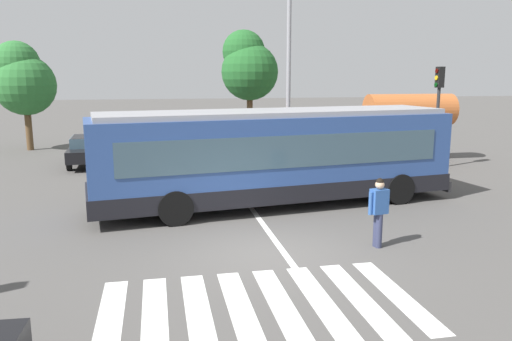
% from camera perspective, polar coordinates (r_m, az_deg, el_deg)
% --- Properties ---
extents(ground_plane, '(160.00, 160.00, 0.00)m').
position_cam_1_polar(ground_plane, '(12.02, 0.98, -9.34)').
color(ground_plane, '#514F4C').
extents(city_transit_bus, '(11.90, 4.12, 3.06)m').
position_cam_1_polar(city_transit_bus, '(15.97, 2.23, 1.59)').
color(city_transit_bus, black).
rests_on(city_transit_bus, ground_plane).
extents(pedestrian_crossing_street, '(0.57, 0.33, 1.72)m').
position_cam_1_polar(pedestrian_crossing_street, '(12.49, 13.77, -4.22)').
color(pedestrian_crossing_street, '#333856').
rests_on(pedestrian_crossing_street, ground_plane).
extents(parked_car_black, '(2.06, 4.59, 1.35)m').
position_cam_1_polar(parked_car_black, '(24.76, -18.30, 2.41)').
color(parked_car_black, black).
rests_on(parked_car_black, ground_plane).
extents(parked_car_charcoal, '(1.96, 4.54, 1.35)m').
position_cam_1_polar(parked_car_charcoal, '(24.92, -11.62, 2.79)').
color(parked_car_charcoal, black).
rests_on(parked_car_charcoal, ground_plane).
extents(parked_car_blue, '(2.18, 4.63, 1.35)m').
position_cam_1_polar(parked_car_blue, '(25.17, -5.83, 3.03)').
color(parked_car_blue, black).
rests_on(parked_car_blue, ground_plane).
extents(parked_car_red, '(2.03, 4.58, 1.35)m').
position_cam_1_polar(parked_car_red, '(25.01, 0.77, 3.04)').
color(parked_car_red, black).
rests_on(parked_car_red, ground_plane).
extents(traffic_light_far_corner, '(0.33, 0.32, 4.50)m').
position_cam_1_polar(traffic_light_far_corner, '(23.65, 20.00, 7.46)').
color(traffic_light_far_corner, '#28282B').
rests_on(traffic_light_far_corner, ground_plane).
extents(bus_stop_shelter, '(4.36, 1.54, 3.25)m').
position_cam_1_polar(bus_stop_shelter, '(25.63, 17.07, 6.47)').
color(bus_stop_shelter, '#28282B').
rests_on(bus_stop_shelter, ground_plane).
extents(twin_arm_street_lamp, '(5.39, 0.32, 8.25)m').
position_cam_1_polar(twin_arm_street_lamp, '(23.46, 3.75, 13.34)').
color(twin_arm_street_lamp, '#939399').
rests_on(twin_arm_street_lamp, ground_plane).
extents(background_tree_left, '(3.30, 3.30, 5.99)m').
position_cam_1_polar(background_tree_left, '(30.73, -25.00, 9.39)').
color(background_tree_left, brown).
rests_on(background_tree_left, ground_plane).
extents(background_tree_right, '(3.40, 3.40, 6.81)m').
position_cam_1_polar(background_tree_right, '(30.59, -0.93, 11.78)').
color(background_tree_right, brown).
rests_on(background_tree_right, ground_plane).
extents(crosswalk_painted_stripes, '(5.75, 3.30, 0.01)m').
position_cam_1_polar(crosswalk_painted_stripes, '(9.44, 0.56, -15.18)').
color(crosswalk_painted_stripes, silver).
rests_on(crosswalk_painted_stripes, ground_plane).
extents(lane_center_line, '(0.16, 24.00, 0.01)m').
position_cam_1_polar(lane_center_line, '(13.97, 1.04, -6.43)').
color(lane_center_line, silver).
rests_on(lane_center_line, ground_plane).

